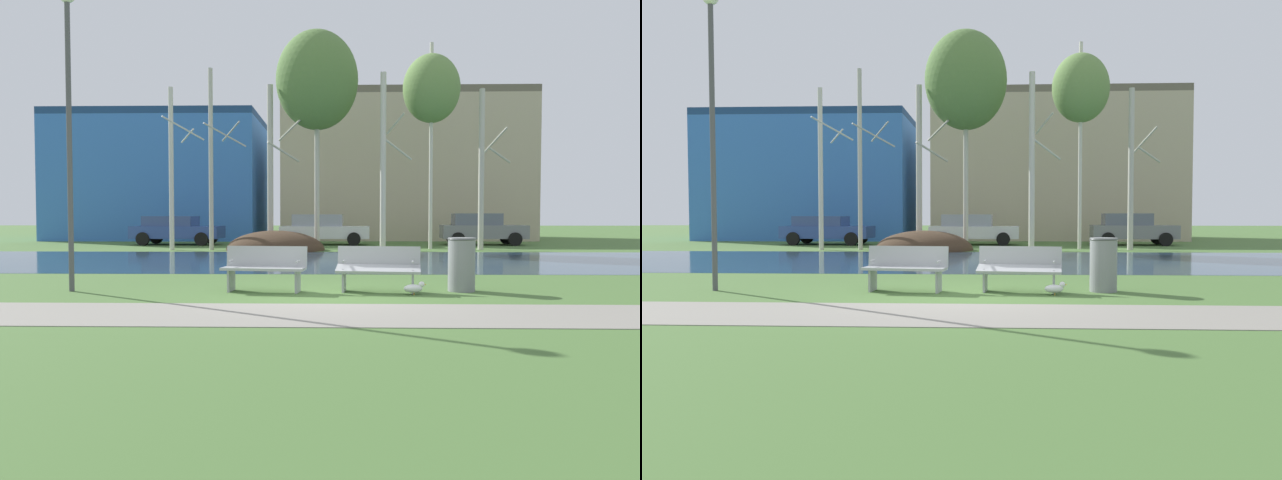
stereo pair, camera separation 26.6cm
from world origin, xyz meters
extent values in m
plane|color=#476B33|center=(0.00, 10.00, 0.00)|extent=(120.00, 120.00, 0.00)
cube|color=gray|center=(0.00, -2.00, 0.01)|extent=(60.00, 2.09, 0.01)
cube|color=#284256|center=(0.00, 8.50, 0.00)|extent=(80.00, 8.91, 0.01)
ellipsoid|color=#423021|center=(-2.22, 14.13, 0.00)|extent=(4.10, 3.59, 1.64)
cube|color=#9EA0A3|center=(-1.09, 0.59, 0.45)|extent=(1.65, 0.67, 0.05)
cube|color=#9EA0A3|center=(-1.06, 0.86, 0.67)|extent=(1.60, 0.27, 0.40)
cube|color=#9EA0A3|center=(-1.74, 0.72, 0.23)|extent=(0.09, 0.43, 0.45)
cube|color=#9EA0A3|center=(-0.44, 0.57, 0.23)|extent=(0.09, 0.43, 0.45)
cylinder|color=#9EA0A3|center=(-1.74, 0.68, 0.59)|extent=(0.07, 0.28, 0.04)
cylinder|color=#9EA0A3|center=(-0.44, 0.53, 0.59)|extent=(0.07, 0.28, 0.04)
cube|color=#9EA0A3|center=(1.09, 0.59, 0.45)|extent=(1.65, 0.67, 0.15)
cube|color=#9EA0A3|center=(1.13, 0.86, 0.67)|extent=(1.60, 0.27, 0.40)
cube|color=#9EA0A3|center=(0.45, 0.72, 0.23)|extent=(0.09, 0.43, 0.45)
cube|color=#9EA0A3|center=(1.75, 0.57, 0.23)|extent=(0.09, 0.43, 0.45)
cylinder|color=#9EA0A3|center=(0.45, 0.68, 0.59)|extent=(0.07, 0.28, 0.04)
cylinder|color=#9EA0A3|center=(1.75, 0.53, 0.59)|extent=(0.07, 0.28, 0.04)
cylinder|color=gray|center=(2.73, 0.84, 0.52)|extent=(0.52, 0.52, 1.04)
torus|color=#494A4C|center=(2.73, 0.84, 1.01)|extent=(0.54, 0.54, 0.04)
ellipsoid|color=white|center=(1.72, 0.24, 0.12)|extent=(0.35, 0.16, 0.16)
sphere|color=white|center=(1.87, 0.24, 0.20)|extent=(0.11, 0.11, 0.11)
cone|color=gold|center=(1.93, 0.24, 0.20)|extent=(0.06, 0.03, 0.03)
cylinder|color=gold|center=(1.74, 0.21, 0.05)|extent=(0.01, 0.01, 0.10)
cylinder|color=gold|center=(1.74, 0.27, 0.05)|extent=(0.01, 0.01, 0.10)
cylinder|color=#4C4C51|center=(-4.83, 0.63, 2.76)|extent=(0.10, 0.10, 5.52)
cylinder|color=beige|center=(-6.56, 14.17, 3.38)|extent=(0.20, 0.20, 6.76)
cylinder|color=beige|center=(-5.97, 14.58, 4.80)|extent=(0.84, 1.19, 0.47)
cylinder|color=beige|center=(-5.85, 13.44, 4.95)|extent=(1.42, 1.39, 0.83)
cylinder|color=#BCB7A8|center=(-4.93, 14.30, 3.78)|extent=(0.18, 0.18, 7.55)
cylinder|color=#BCB7A8|center=(-4.18, 14.81, 5.01)|extent=(1.03, 1.46, 0.69)
cylinder|color=#BCB7A8|center=(-4.17, 13.52, 4.69)|extent=(1.51, 1.47, 0.82)
cylinder|color=#BCB7A8|center=(-2.50, 14.82, 3.48)|extent=(0.25, 0.25, 6.97)
cylinder|color=#BCB7A8|center=(-1.73, 15.35, 5.11)|extent=(1.08, 1.52, 0.73)
cylinder|color=#BCB7A8|center=(-1.88, 14.18, 4.08)|extent=(1.27, 1.24, 0.76)
cylinder|color=#BCB7A8|center=(-0.53, 15.33, 4.65)|extent=(0.22, 0.22, 9.31)
ellipsoid|color=#567A3D|center=(-0.53, 15.33, 7.26)|extent=(3.54, 3.54, 4.25)
cylinder|color=beige|center=(2.25, 14.40, 3.68)|extent=(0.24, 0.24, 7.37)
cylinder|color=beige|center=(2.80, 14.77, 5.31)|extent=(0.71, 0.99, 0.80)
cylinder|color=beige|center=(2.85, 13.79, 4.10)|extent=(1.21, 1.18, 0.74)
cylinder|color=beige|center=(4.37, 15.28, 4.41)|extent=(0.16, 0.16, 8.81)
ellipsoid|color=#668947|center=(4.37, 15.28, 6.87)|extent=(2.44, 2.44, 2.92)
cylinder|color=#BCB7A8|center=(6.41, 14.77, 3.37)|extent=(0.23, 0.23, 6.75)
cylinder|color=#BCB7A8|center=(7.08, 15.23, 4.63)|extent=(0.82, 1.15, 1.05)
cylinder|color=#BCB7A8|center=(7.00, 14.17, 3.92)|extent=(1.23, 1.20, 0.58)
cube|color=#2D4793|center=(-7.46, 18.53, 0.62)|extent=(4.40, 2.07, 0.60)
cube|color=#32457F|center=(-7.80, 18.55, 1.16)|extent=(2.49, 1.75, 0.49)
cylinder|color=black|center=(-5.99, 19.39, 0.32)|extent=(0.65, 0.25, 0.64)
cylinder|color=black|center=(-6.08, 17.53, 0.32)|extent=(0.65, 0.25, 0.64)
cylinder|color=black|center=(-8.83, 19.53, 0.32)|extent=(0.65, 0.25, 0.64)
cylinder|color=black|center=(-8.92, 17.67, 0.32)|extent=(0.65, 0.25, 0.64)
cube|color=silver|center=(-0.24, 18.72, 0.62)|extent=(4.40, 2.05, 0.59)
cube|color=#949AAC|center=(-0.58, 18.74, 1.20)|extent=(2.50, 1.73, 0.57)
cylinder|color=black|center=(1.23, 19.57, 0.32)|extent=(0.65, 0.25, 0.64)
cylinder|color=black|center=(1.14, 17.73, 0.32)|extent=(0.65, 0.25, 0.64)
cylinder|color=black|center=(-1.61, 19.71, 0.32)|extent=(0.65, 0.25, 0.64)
cylinder|color=black|center=(-1.70, 17.87, 0.32)|extent=(0.65, 0.25, 0.64)
cube|color=slate|center=(7.47, 18.75, 0.64)|extent=(4.10, 1.95, 0.65)
cube|color=slate|center=(7.15, 18.77, 1.25)|extent=(2.32, 1.65, 0.57)
cylinder|color=black|center=(8.84, 19.57, 0.32)|extent=(0.65, 0.25, 0.64)
cylinder|color=black|center=(8.75, 17.81, 0.32)|extent=(0.65, 0.25, 0.64)
cylinder|color=black|center=(6.19, 19.70, 0.32)|extent=(0.65, 0.25, 0.64)
cylinder|color=black|center=(6.10, 17.94, 0.32)|extent=(0.65, 0.25, 0.64)
cube|color=#3870C6|center=(-10.25, 26.34, 3.50)|extent=(11.96, 8.73, 7.00)
cube|color=navy|center=(-10.25, 26.34, 7.20)|extent=(11.96, 8.73, 0.40)
cube|color=#BCAD8E|center=(4.34, 26.96, 4.08)|extent=(14.26, 8.97, 8.17)
cube|color=#675F4E|center=(4.34, 26.96, 8.37)|extent=(14.26, 8.97, 0.40)
camera|label=1|loc=(0.29, -10.91, 1.49)|focal=33.97mm
camera|label=2|loc=(0.56, -10.90, 1.49)|focal=33.97mm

